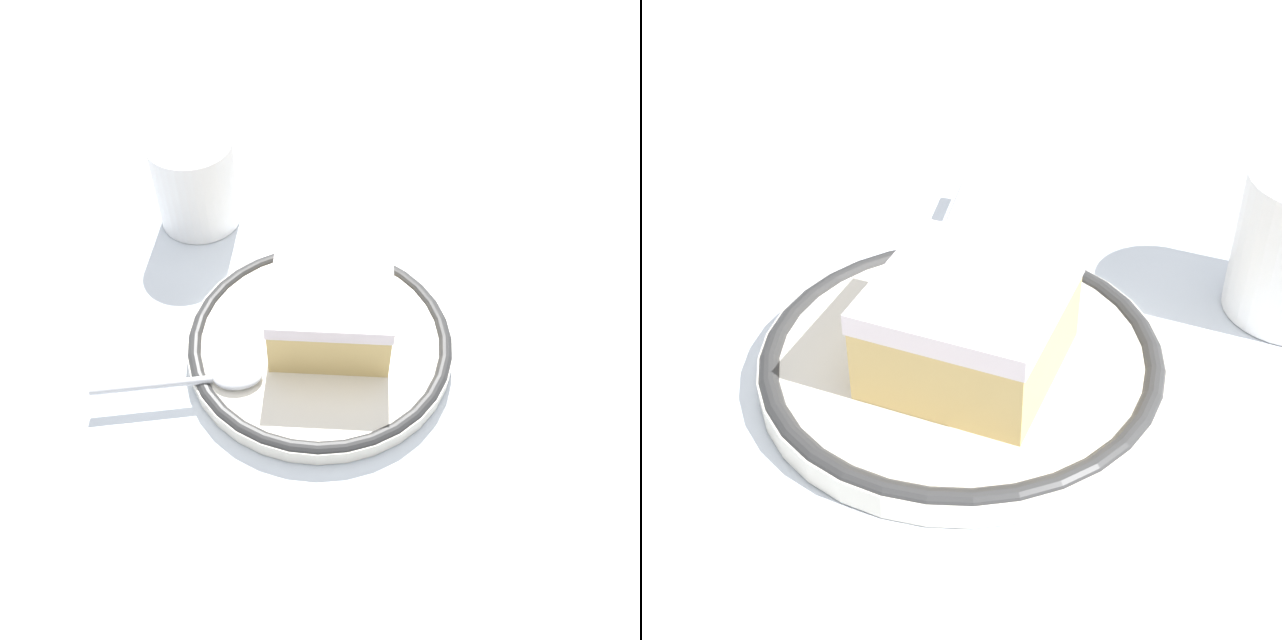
% 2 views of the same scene
% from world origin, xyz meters
% --- Properties ---
extents(ground_plane, '(2.40, 2.40, 0.00)m').
position_xyz_m(ground_plane, '(0.00, 0.00, 0.00)').
color(ground_plane, '#B7B2A8').
extents(placemat, '(0.48, 0.43, 0.00)m').
position_xyz_m(placemat, '(0.00, 0.00, 0.00)').
color(placemat, silver).
rests_on(placemat, ground_plane).
extents(plate, '(0.20, 0.20, 0.02)m').
position_xyz_m(plate, '(-0.03, -0.01, 0.01)').
color(plate, silver).
rests_on(plate, placemat).
extents(cake_slice, '(0.09, 0.09, 0.05)m').
position_xyz_m(cake_slice, '(-0.04, -0.01, 0.04)').
color(cake_slice, '#DBB76B').
rests_on(cake_slice, plate).
extents(spoon, '(0.12, 0.03, 0.01)m').
position_xyz_m(spoon, '(0.04, 0.04, 0.02)').
color(spoon, silver).
rests_on(spoon, plate).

